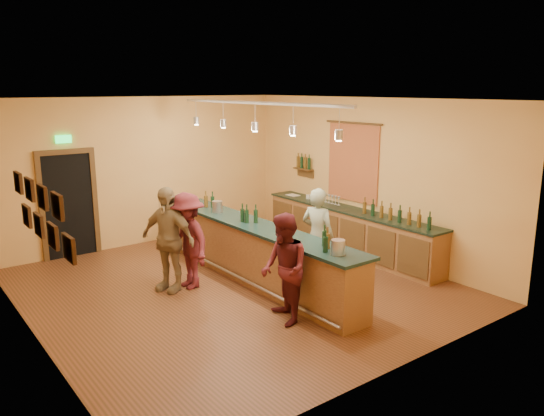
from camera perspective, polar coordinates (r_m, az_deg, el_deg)
floor at (r=9.34m, az=-4.01°, el=-8.46°), size 7.00×7.00×0.00m
ceiling at (r=8.71m, az=-4.35°, el=11.57°), size 6.50×7.00×0.02m
wall_back at (r=11.93m, az=-13.42°, el=3.88°), size 6.50×0.02×3.20m
wall_front at (r=6.33m, az=13.45°, el=-3.95°), size 6.50×0.02×3.20m
wall_left at (r=7.67m, az=-24.97°, el=-1.89°), size 0.02×7.00×3.20m
wall_right at (r=10.97m, az=10.22°, el=3.26°), size 0.02×7.00×3.20m
doorway at (r=11.43m, az=-21.04°, el=0.56°), size 1.15×0.09×2.48m
tapestry at (r=11.19m, az=8.69°, el=4.80°), size 0.03×1.40×1.60m
bottle_shelf at (r=12.25m, az=3.43°, el=4.75°), size 0.17×0.55×0.54m
picture_grid at (r=6.88m, az=-23.55°, el=-0.33°), size 0.06×2.20×0.70m
back_counter at (r=11.13m, az=8.33°, el=-2.41°), size 0.60×4.55×1.27m
tasting_bar at (r=9.38m, az=-1.73°, el=-4.41°), size 0.73×5.10×1.38m
pendant_track at (r=8.97m, az=-1.84°, el=10.24°), size 0.11×4.60×0.50m
bartender at (r=9.28m, az=4.95°, el=-3.04°), size 0.58×0.72×1.71m
customer_a at (r=7.73m, az=1.32°, el=-6.58°), size 0.85×0.96×1.64m
customer_b at (r=9.09m, az=-11.15°, el=-3.31°), size 0.84×1.14×1.80m
customer_c at (r=9.16m, az=-9.08°, el=-3.51°), size 0.66×1.10×1.67m
bar_stool at (r=11.45m, az=-5.78°, el=-1.08°), size 0.38×0.38×0.79m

